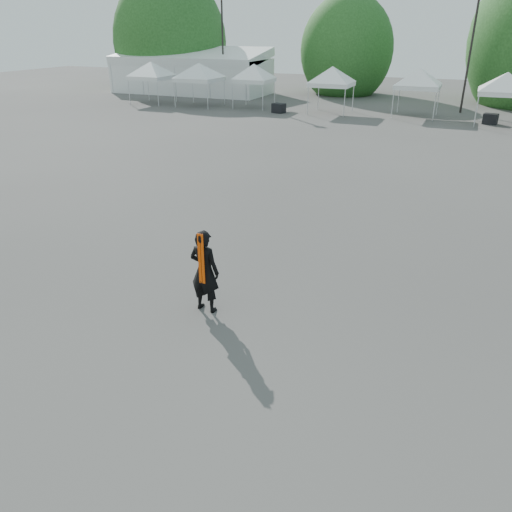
% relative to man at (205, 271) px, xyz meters
% --- Properties ---
extents(ground, '(120.00, 120.00, 0.00)m').
position_rel_man_xyz_m(ground, '(1.07, 1.29, -0.98)').
color(ground, '#474442').
rests_on(ground, ground).
extents(marquee, '(15.00, 6.25, 4.23)m').
position_rel_man_xyz_m(marquee, '(-20.93, 36.29, 0.99)').
color(marquee, white).
rests_on(marquee, ground).
extents(light_pole_west, '(0.60, 0.25, 10.30)m').
position_rel_man_xyz_m(light_pole_west, '(-16.93, 35.29, 4.79)').
color(light_pole_west, black).
rests_on(light_pole_west, ground).
extents(light_pole_east, '(0.60, 0.25, 9.80)m').
position_rel_man_xyz_m(light_pole_east, '(4.07, 33.29, 4.54)').
color(light_pole_east, black).
rests_on(light_pole_east, ground).
extents(tree_far_w, '(4.80, 4.80, 7.30)m').
position_rel_man_xyz_m(tree_far_w, '(-24.93, 39.29, 3.56)').
color(tree_far_w, '#382314').
rests_on(tree_far_w, ground).
extents(tree_mid_w, '(4.16, 4.16, 6.33)m').
position_rel_man_xyz_m(tree_mid_w, '(-6.93, 41.29, 2.95)').
color(tree_mid_w, '#382314').
rests_on(tree_mid_w, ground).
extents(tent_a, '(4.26, 4.26, 3.88)m').
position_rel_man_xyz_m(tent_a, '(-20.35, 28.65, 2.08)').
color(tent_a, silver).
rests_on(tent_a, ground).
extents(tent_b, '(4.51, 4.51, 3.88)m').
position_rel_man_xyz_m(tent_b, '(-15.85, 28.71, 2.08)').
color(tent_b, silver).
rests_on(tent_b, ground).
extents(tent_c, '(3.90, 3.90, 3.88)m').
position_rel_man_xyz_m(tent_c, '(-11.38, 29.49, 2.08)').
color(tent_c, silver).
rests_on(tent_c, ground).
extents(tent_d, '(4.15, 4.15, 3.88)m').
position_rel_man_xyz_m(tent_d, '(-4.99, 29.19, 2.08)').
color(tent_d, silver).
rests_on(tent_d, ground).
extents(tent_e, '(4.28, 4.28, 3.88)m').
position_rel_man_xyz_m(tent_e, '(1.06, 29.99, 2.08)').
color(tent_e, silver).
rests_on(tent_e, ground).
extents(tent_f, '(4.45, 4.45, 3.88)m').
position_rel_man_xyz_m(tent_f, '(6.62, 28.53, 2.08)').
color(tent_f, silver).
rests_on(tent_f, ground).
extents(man, '(0.75, 0.52, 1.95)m').
position_rel_man_xyz_m(man, '(0.00, 0.00, 0.00)').
color(man, black).
rests_on(man, ground).
extents(crate_west, '(1.05, 0.91, 0.69)m').
position_rel_man_xyz_m(crate_west, '(-8.62, 27.80, -0.63)').
color(crate_west, black).
rests_on(crate_west, ground).
extents(crate_mid, '(1.01, 0.86, 0.69)m').
position_rel_man_xyz_m(crate_mid, '(6.11, 28.78, -0.64)').
color(crate_mid, black).
rests_on(crate_mid, ground).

